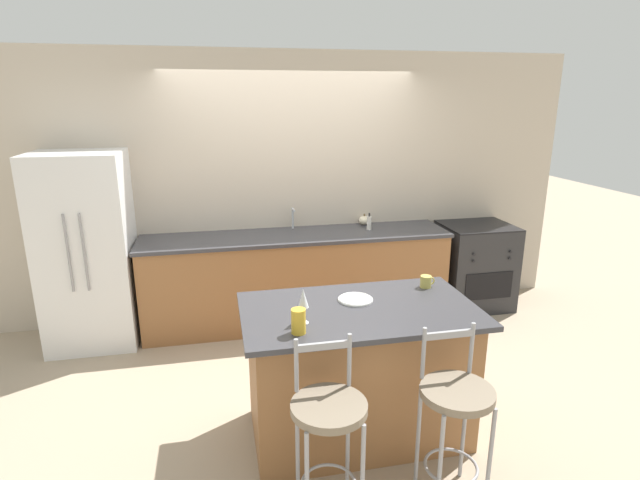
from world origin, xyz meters
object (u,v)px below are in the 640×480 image
Objects in this scene: dinner_plate at (355,299)px; tumbler_cup at (298,321)px; coffee_mug at (426,282)px; soap_bottle at (369,223)px; wine_glass at (303,299)px; bar_stool_near at (329,425)px; pumpkin_decoration at (364,220)px; oven_range at (474,266)px; refrigerator at (88,251)px; bar_stool_far at (455,410)px.

tumbler_cup is (-0.45, -0.40, 0.07)m from dinner_plate.
coffee_mug is 1.63m from soap_bottle.
tumbler_cup is at bearing -112.12° from wine_glass.
pumpkin_decoration is (1.02, 2.77, 0.40)m from bar_stool_near.
bar_stool_near is 1.37m from coffee_mug.
soap_bottle is at bearing -93.45° from pumpkin_decoration.
coffee_mug is 1.84m from pumpkin_decoration.
oven_range is 7.61× the size of pumpkin_decoration.
pumpkin_decoration is at bearing 64.84° from tumbler_cup.
bar_stool_near is at bearing -111.57° from soap_bottle.
oven_range is at bearing -0.91° from soap_bottle.
coffee_mug is 0.90× the size of pumpkin_decoration.
tumbler_cup reaches higher than pumpkin_decoration.
soap_bottle is (1.10, 2.16, 0.00)m from tumbler_cup.
dinner_plate is at bearing 65.30° from bar_stool_near.
refrigerator is 3.95m from oven_range.
pumpkin_decoration is at bearing 71.57° from dinner_plate.
bar_stool_far is 4.68× the size of wine_glass.
tumbler_cup is at bearing -52.69° from refrigerator.
oven_range is 2.13m from coffee_mug.
pumpkin_decoration is at bearing 169.21° from oven_range.
dinner_plate is at bearing -166.88° from coffee_mug.
bar_stool_near is at bearing -77.56° from tumbler_cup.
oven_range is at bearing 59.32° from bar_stool_far.
coffee_mug is at bearing 77.22° from bar_stool_far.
wine_glass is (1.66, -1.98, 0.19)m from refrigerator.
wine_glass is (-0.04, 0.53, 0.50)m from bar_stool_near.
bar_stool_far is 1.04m from coffee_mug.
soap_bottle is (1.01, 2.56, 0.42)m from bar_stool_near.
oven_range is 0.90× the size of bar_stool_near.
tumbler_cup is 1.22× the size of pumpkin_decoration.
wine_glass is (-0.40, -0.27, 0.15)m from dinner_plate.
refrigerator is 1.74× the size of bar_stool_far.
bar_stool_near reaches higher than oven_range.
wine_glass is (-0.75, 0.54, 0.50)m from bar_stool_far.
oven_range is (3.92, 0.03, -0.43)m from refrigerator.
soap_bottle is (0.08, 1.63, 0.03)m from coffee_mug.
dinner_plate is at bearing -108.43° from pumpkin_decoration.
bar_stool_near is 8.47× the size of pumpkin_decoration.
pumpkin_decoration is (1.11, 2.37, -0.02)m from tumbler_cup.
bar_stool_far is at bearing -96.53° from soap_bottle.
bar_stool_far is 2.62m from soap_bottle.
pumpkin_decoration is (0.66, 1.97, 0.04)m from dinner_plate.
refrigerator reaches higher than tumbler_cup.
oven_range is at bearing 0.45° from refrigerator.
pumpkin_decoration is (1.06, 2.24, -0.10)m from wine_glass.
wine_glass is at bearing -117.30° from soap_bottle.
refrigerator is 2.73m from pumpkin_decoration.
refrigerator is at bearing 148.96° from coffee_mug.
soap_bottle is at bearing 83.47° from bar_stool_far.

